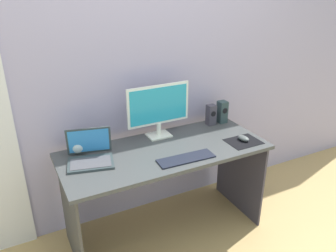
% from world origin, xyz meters
% --- Properties ---
extents(ground_plane, '(8.00, 8.00, 0.00)m').
position_xyz_m(ground_plane, '(0.00, 0.00, 0.00)').
color(ground_plane, tan).
extents(wall_back, '(6.00, 0.04, 2.50)m').
position_xyz_m(wall_back, '(0.00, 0.41, 1.25)').
color(wall_back, '#A9A1BE').
rests_on(wall_back, ground_plane).
extents(desk, '(1.52, 0.64, 0.75)m').
position_xyz_m(desk, '(0.00, 0.00, 0.60)').
color(desk, '#404343').
rests_on(desk, ground_plane).
extents(monitor, '(0.51, 0.14, 0.42)m').
position_xyz_m(monitor, '(0.06, 0.22, 0.98)').
color(monitor, white).
rests_on(monitor, desk).
extents(speaker_right, '(0.07, 0.08, 0.19)m').
position_xyz_m(speaker_right, '(0.66, 0.23, 0.84)').
color(speaker_right, '#2B4040').
rests_on(speaker_right, desk).
extents(speaker_near_monitor, '(0.07, 0.07, 0.17)m').
position_xyz_m(speaker_near_monitor, '(0.55, 0.23, 0.83)').
color(speaker_near_monitor, '#3E3B45').
rests_on(speaker_near_monitor, desk).
extents(laptop, '(0.35, 0.31, 0.22)m').
position_xyz_m(laptop, '(-0.53, 0.07, 0.79)').
color(laptop, '#323D3E').
rests_on(laptop, desk).
extents(fishbowl, '(0.15, 0.15, 0.15)m').
position_xyz_m(fishbowl, '(-0.57, 0.24, 0.82)').
color(fishbowl, silver).
rests_on(fishbowl, desk).
extents(keyboard_external, '(0.41, 0.14, 0.01)m').
position_xyz_m(keyboard_external, '(0.07, -0.20, 0.75)').
color(keyboard_external, black).
rests_on(keyboard_external, desk).
extents(mousepad, '(0.25, 0.20, 0.00)m').
position_xyz_m(mousepad, '(0.59, -0.16, 0.75)').
color(mousepad, black).
rests_on(mousepad, desk).
extents(mouse, '(0.07, 0.11, 0.04)m').
position_xyz_m(mouse, '(0.60, -0.15, 0.77)').
color(mouse, '#4C5251').
rests_on(mouse, mousepad).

